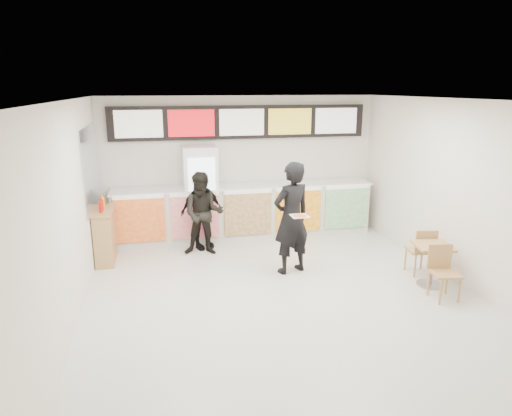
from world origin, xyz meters
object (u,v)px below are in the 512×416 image
object	(u,v)px
condiment_ledge	(105,235)
drinks_fridge	(201,194)
cafe_table	(432,257)
customer_main	(292,218)
customer_left	(203,214)
service_counter	(245,211)
customer_mid	(202,211)

from	to	relation	value
condiment_ledge	drinks_fridge	bearing A→B (deg)	25.93
drinks_fridge	cafe_table	xyz separation A→B (m)	(3.43, -3.18, -0.51)
customer_main	customer_left	distance (m)	1.87
customer_main	cafe_table	bearing A→B (deg)	134.04
service_counter	customer_left	size ratio (longest dim) A/B	3.42
service_counter	cafe_table	world-z (taller)	service_counter
customer_mid	customer_main	bearing A→B (deg)	-72.29
customer_main	cafe_table	distance (m)	2.38
service_counter	customer_main	bearing A→B (deg)	-78.83
drinks_fridge	customer_main	xyz separation A→B (m)	(1.35, -2.13, -0.02)
customer_left	customer_mid	bearing A→B (deg)	100.11
customer_main	cafe_table	world-z (taller)	customer_main
service_counter	customer_mid	xyz separation A→B (m)	(-0.98, -0.54, 0.20)
customer_main	customer_left	bearing A→B (deg)	-60.45
customer_left	customer_main	bearing A→B (deg)	-30.57
drinks_fridge	cafe_table	bearing A→B (deg)	-42.75
drinks_fridge	customer_left	world-z (taller)	drinks_fridge
customer_left	customer_mid	world-z (taller)	customer_left
customer_main	customer_mid	xyz separation A→B (m)	(-1.40, 1.57, -0.21)
customer_main	condiment_ledge	bearing A→B (deg)	-39.87
customer_left	condiment_ledge	bearing A→B (deg)	-169.16
customer_main	customer_mid	bearing A→B (deg)	-67.69
customer_left	condiment_ledge	xyz separation A→B (m)	(-1.84, -0.01, -0.30)
service_counter	customer_mid	world-z (taller)	customer_mid
customer_left	cafe_table	bearing A→B (deg)	-22.50
drinks_fridge	customer_mid	bearing A→B (deg)	-94.51
customer_main	condiment_ledge	world-z (taller)	customer_main
service_counter	condiment_ledge	bearing A→B (deg)	-162.30
drinks_fridge	customer_mid	xyz separation A→B (m)	(-0.04, -0.56, -0.23)
service_counter	condiment_ledge	world-z (taller)	condiment_ledge
customer_left	cafe_table	size ratio (longest dim) A/B	1.10
service_counter	customer_main	world-z (taller)	customer_main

